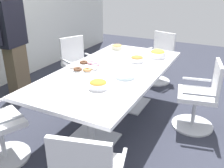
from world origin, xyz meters
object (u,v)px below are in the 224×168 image
Objects in this scene: conference_table at (112,79)px; office_chair_4 at (158,60)px; plate_stack at (125,76)px; office_chair_0 at (78,67)px; office_chair_3 at (200,99)px; person_standing_2 at (13,40)px; snack_bowl_pretzels at (137,59)px; snack_bowl_cookies at (117,47)px; snack_bowl_chips_orange at (98,84)px; snack_bowl_chips_yellow at (158,54)px; donut_platter at (85,66)px.

office_chair_4 is (1.69, -0.11, -0.22)m from conference_table.
conference_table is 10.68× the size of plate_stack.
office_chair_0 is at bearing 56.20° from conference_table.
office_chair_3 is (-0.31, -2.09, 0.00)m from office_chair_0.
office_chair_4 is at bearing 126.23° from person_standing_2.
conference_table is 2.64× the size of office_chair_4.
snack_bowl_pretzels is 0.62m from plate_stack.
person_standing_2 reaches higher than conference_table.
person_standing_2 is at bearing 123.90° from snack_bowl_cookies.
snack_bowl_cookies is at bearing 18.74° from snack_bowl_chips_orange.
office_chair_3 is 1.64m from office_chair_4.
office_chair_4 is at bearing 0.49° from snack_bowl_chips_orange.
plate_stack is at bearing 111.40° from office_chair_4.
snack_bowl_chips_yellow is at bearing 118.81° from office_chair_0.
office_chair_4 is at bearing 157.10° from office_chair_0.
conference_table is 2.64× the size of office_chair_0.
person_standing_2 is (0.01, 1.72, 0.32)m from conference_table.
snack_bowl_chips_yellow is 1.04× the size of plate_stack.
snack_bowl_cookies is (-0.78, 0.49, 0.39)m from office_chair_4.
snack_bowl_pretzels is (0.43, -1.89, -0.15)m from person_standing_2.
snack_bowl_chips_yellow reaches higher than snack_bowl_chips_orange.
donut_platter is (0.49, 0.48, -0.03)m from snack_bowl_chips_orange.
office_chair_0 is at bearing 58.86° from office_chair_4.
snack_bowl_chips_yellow reaches higher than plate_stack.
office_chair_0 is (0.68, 1.01, -0.22)m from conference_table.
snack_bowl_cookies is 0.72m from snack_bowl_pretzels.
office_chair_0 is 3.91× the size of snack_bowl_chips_yellow.
snack_bowl_chips_yellow reaches higher than snack_bowl_cookies.
snack_bowl_pretzels is 0.74m from donut_platter.
conference_table is 2.64× the size of office_chair_3.
office_chair_4 is (1.02, -1.13, 0.00)m from office_chair_0.
plate_stack is (-0.94, 0.09, -0.04)m from snack_bowl_chips_yellow.
snack_bowl_chips_yellow is at bearing -29.86° from snack_bowl_pretzels.
person_standing_2 is 1.96m from snack_bowl_chips_orange.
office_chair_3 is at bearing -70.98° from conference_table.
office_chair_0 is 1.00× the size of office_chair_3.
donut_platter reaches higher than conference_table.
snack_bowl_chips_yellow is (0.77, -0.36, 0.18)m from conference_table.
snack_bowl_cookies is 0.75m from snack_bowl_chips_yellow.
person_standing_2 reaches higher than snack_bowl_chips_orange.
office_chair_4 is 4.41× the size of snack_bowl_chips_orange.
snack_bowl_pretzels reaches higher than snack_bowl_cookies.
office_chair_4 is 0.50× the size of person_standing_2.
plate_stack is (-1.09, -0.64, -0.02)m from snack_bowl_cookies.
snack_bowl_chips_yellow is at bearing -101.25° from snack_bowl_cookies.
snack_bowl_chips_orange is at bearing 178.10° from snack_bowl_pretzels.
person_standing_2 is 8.02× the size of plate_stack.
office_chair_4 is 4.05× the size of plate_stack.
plate_stack is at bearing 112.05° from office_chair_3.
snack_bowl_chips_yellow is at bearing -39.39° from donut_platter.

